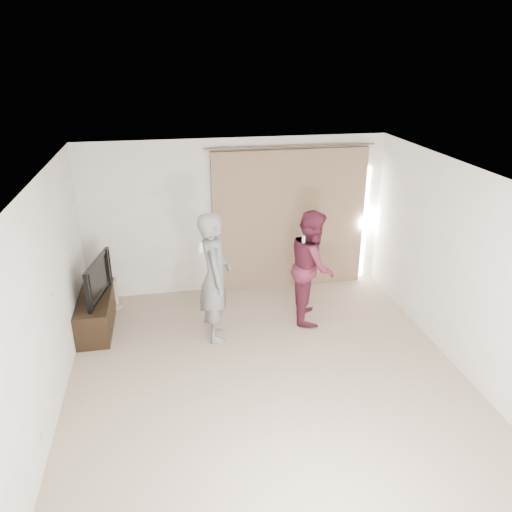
{
  "coord_description": "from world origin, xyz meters",
  "views": [
    {
      "loc": [
        -1.1,
        -5.08,
        3.89
      ],
      "look_at": [
        0.05,
        1.2,
        1.22
      ],
      "focal_mm": 35.0,
      "sensor_mm": 36.0,
      "label": 1
    }
  ],
  "objects_px": {
    "person_man": "(215,277)",
    "tv": "(92,279)",
    "tv_console": "(96,312)",
    "person_woman": "(312,266)"
  },
  "relations": [
    {
      "from": "person_man",
      "to": "tv",
      "type": "bearing_deg",
      "value": 161.85
    },
    {
      "from": "tv_console",
      "to": "person_woman",
      "type": "bearing_deg",
      "value": -4.9
    },
    {
      "from": "tv_console",
      "to": "person_man",
      "type": "distance_m",
      "value": 1.95
    },
    {
      "from": "tv",
      "to": "person_man",
      "type": "distance_m",
      "value": 1.83
    },
    {
      "from": "person_man",
      "to": "person_woman",
      "type": "bearing_deg",
      "value": 11.07
    },
    {
      "from": "person_woman",
      "to": "tv",
      "type": "bearing_deg",
      "value": 175.1
    },
    {
      "from": "tv_console",
      "to": "person_woman",
      "type": "height_order",
      "value": "person_woman"
    },
    {
      "from": "person_woman",
      "to": "person_man",
      "type": "bearing_deg",
      "value": -168.93
    },
    {
      "from": "tv",
      "to": "person_man",
      "type": "xyz_separation_m",
      "value": [
        1.74,
        -0.57,
        0.14
      ]
    },
    {
      "from": "tv_console",
      "to": "tv",
      "type": "distance_m",
      "value": 0.55
    }
  ]
}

